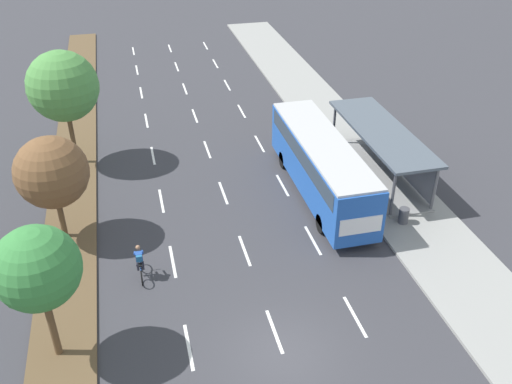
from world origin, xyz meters
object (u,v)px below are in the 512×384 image
object	(u,v)px
median_tree_nearest	(37,269)
median_tree_second	(52,172)
cyclist	(140,263)
bus_shelter	(384,147)
trash_bin	(404,216)
bus	(321,162)
median_tree_third	(63,86)

from	to	relation	value
median_tree_nearest	median_tree_second	bearing A→B (deg)	90.64
cyclist	median_tree_second	xyz separation A→B (m)	(-3.50, 3.96, 2.98)
bus_shelter	trash_bin	distance (m)	5.29
bus	median_tree_nearest	distance (m)	16.38
median_tree_second	median_tree_third	xyz separation A→B (m)	(0.37, 7.85, 1.27)
trash_bin	median_tree_second	bearing A→B (deg)	169.89
trash_bin	cyclist	bearing A→B (deg)	-175.99
bus_shelter	trash_bin	bearing A→B (deg)	-102.12
cyclist	median_tree_third	bearing A→B (deg)	104.84
median_tree_nearest	bus	bearing A→B (deg)	32.65
cyclist	trash_bin	bearing A→B (deg)	4.01
cyclist	median_tree_second	size ratio (longest dim) A/B	0.34
median_tree_nearest	trash_bin	size ratio (longest dim) A/B	6.74
median_tree_third	trash_bin	world-z (taller)	median_tree_third
bus_shelter	median_tree_nearest	size ratio (longest dim) A/B	1.66
median_tree_nearest	median_tree_second	distance (m)	7.87
median_tree_second	bus	bearing A→B (deg)	3.74
median_tree_second	trash_bin	world-z (taller)	median_tree_second
trash_bin	median_tree_nearest	bearing A→B (deg)	-164.01
cyclist	median_tree_second	bearing A→B (deg)	131.43
cyclist	median_tree_nearest	world-z (taller)	median_tree_nearest
bus	median_tree_third	size ratio (longest dim) A/B	1.62
bus	median_tree_second	bearing A→B (deg)	-176.26
cyclist	median_tree_nearest	size ratio (longest dim) A/B	0.32
median_tree_third	bus_shelter	bearing A→B (deg)	-18.36
bus_shelter	median_tree_nearest	bearing A→B (deg)	-151.24
median_tree_second	trash_bin	distance (m)	17.51
bus	median_tree_third	bearing A→B (deg)	152.54
cyclist	median_tree_third	world-z (taller)	median_tree_third
bus	median_tree_second	distance (m)	13.88
bus	median_tree_second	size ratio (longest dim) A/B	2.09
bus_shelter	median_tree_third	size ratio (longest dim) A/B	1.36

